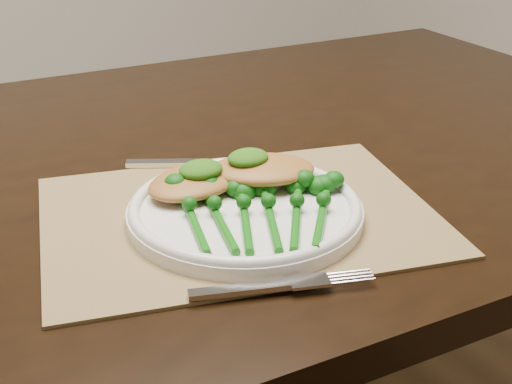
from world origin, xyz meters
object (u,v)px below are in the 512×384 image
dining_table (179,379)px  placemat (239,215)px  broccolini_bundle (258,218)px  dinner_plate (245,210)px  chicken_fillet_left (196,181)px

dining_table → placemat: placemat is taller
placemat → broccolini_bundle: 0.06m
dinner_plate → broccolini_bundle: size_ratio=1.13×
placemat → broccolini_bundle: bearing=-82.6°
chicken_fillet_left → broccolini_bundle: same height
placemat → chicken_fillet_left: 0.06m
chicken_fillet_left → broccolini_bundle: 0.10m
placemat → chicken_fillet_left: chicken_fillet_left is taller
dinner_plate → placemat: bearing=87.2°
dinner_plate → dining_table: bearing=88.9°
dining_table → placemat: size_ratio=3.90×
dinner_plate → chicken_fillet_left: bearing=112.5°
placemat → dinner_plate: 0.02m
chicken_fillet_left → broccolini_bundle: size_ratio=0.53×
placemat → dinner_plate: bearing=-76.9°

